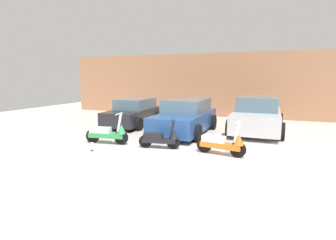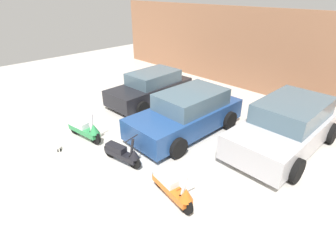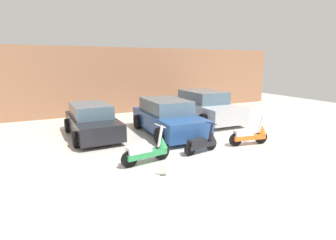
# 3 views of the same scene
# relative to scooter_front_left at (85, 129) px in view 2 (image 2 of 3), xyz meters

# --- Properties ---
(ground_plane) EXTENTS (28.00, 28.00, 0.00)m
(ground_plane) POSITION_rel_scooter_front_left_xyz_m (2.36, -1.09, -0.38)
(ground_plane) COLOR silver
(wall_back) EXTENTS (19.60, 0.12, 3.68)m
(wall_back) POSITION_rel_scooter_front_left_xyz_m (2.36, 7.85, 1.46)
(wall_back) COLOR #9E6B4C
(wall_back) RESTS_ON ground_plane
(scooter_front_left) EXTENTS (1.54, 0.57, 1.08)m
(scooter_front_left) POSITION_rel_scooter_front_left_xyz_m (0.00, 0.00, 0.00)
(scooter_front_left) COLOR black
(scooter_front_left) RESTS_ON ground_plane
(scooter_front_right) EXTENTS (1.34, 0.53, 0.94)m
(scooter_front_right) POSITION_rel_scooter_front_left_xyz_m (1.92, 0.09, -0.05)
(scooter_front_right) COLOR black
(scooter_front_right) RESTS_ON ground_plane
(scooter_front_center) EXTENTS (1.49, 0.58, 1.04)m
(scooter_front_center) POSITION_rel_scooter_front_left_xyz_m (3.89, 0.04, -0.01)
(scooter_front_center) COLOR black
(scooter_front_center) RESTS_ON ground_plane
(car_rear_left) EXTENTS (1.89, 3.77, 1.26)m
(car_rear_left) POSITION_rel_scooter_front_left_xyz_m (-0.94, 3.64, 0.22)
(car_rear_left) COLOR black
(car_rear_left) RESTS_ON ground_plane
(car_rear_center) EXTENTS (2.05, 4.12, 1.39)m
(car_rear_center) POSITION_rel_scooter_front_left_xyz_m (1.92, 2.73, 0.28)
(car_rear_center) COLOR navy
(car_rear_center) RESTS_ON ground_plane
(car_rear_right) EXTENTS (2.14, 4.34, 1.47)m
(car_rear_right) POSITION_rel_scooter_front_left_xyz_m (4.66, 4.13, 0.32)
(car_rear_right) COLOR #B7B7BC
(car_rear_right) RESTS_ON ground_plane
(placard_near_left_scooter) EXTENTS (0.20, 0.17, 0.26)m
(placard_near_left_scooter) POSITION_rel_scooter_front_left_xyz_m (0.03, -0.93, -0.27)
(placard_near_left_scooter) COLOR black
(placard_near_left_scooter) RESTS_ON ground_plane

